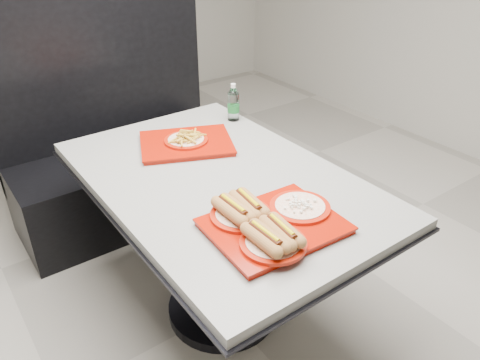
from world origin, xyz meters
TOP-DOWN VIEW (x-y plane):
  - ground at (0.00, 0.00)m, footprint 6.00×6.00m
  - diner_table at (0.00, 0.00)m, footprint 0.92×1.42m
  - booth_bench at (0.00, 1.09)m, footprint 1.30×0.57m
  - tray_near at (-0.07, -0.40)m, footprint 0.47×0.40m
  - tray_far at (0.03, 0.32)m, footprint 0.50×0.46m
  - water_bottle at (0.39, 0.45)m, footprint 0.06×0.06m

SIDE VIEW (x-z plane):
  - ground at x=0.00m, z-range 0.00..0.00m
  - booth_bench at x=0.00m, z-range -0.27..1.08m
  - diner_table at x=0.00m, z-range 0.21..0.96m
  - tray_far at x=0.03m, z-range 0.73..0.81m
  - tray_near at x=-0.07m, z-range 0.74..0.83m
  - water_bottle at x=0.39m, z-range 0.74..0.93m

